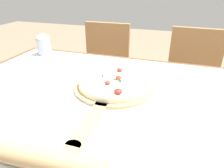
{
  "coord_description": "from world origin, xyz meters",
  "views": [
    {
      "loc": [
        0.2,
        -0.64,
        1.16
      ],
      "look_at": [
        -0.02,
        0.04,
        0.8
      ],
      "focal_mm": 32.0,
      "sensor_mm": 36.0,
      "label": 1
    }
  ],
  "objects_px": {
    "pizza_peel": "(112,89)",
    "chair_left": "(104,69)",
    "flour_cup": "(44,44)",
    "rolling_pin": "(33,157)",
    "chair_right": "(191,80)",
    "pizza": "(114,82)"
  },
  "relations": [
    {
      "from": "flour_cup",
      "to": "chair_left",
      "type": "bearing_deg",
      "value": 67.09
    },
    {
      "from": "pizza_peel",
      "to": "chair_left",
      "type": "distance_m",
      "value": 0.91
    },
    {
      "from": "chair_left",
      "to": "flour_cup",
      "type": "bearing_deg",
      "value": -113.8
    },
    {
      "from": "pizza_peel",
      "to": "flour_cup",
      "type": "xyz_separation_m",
      "value": [
        -0.54,
        0.32,
        0.06
      ]
    },
    {
      "from": "pizza_peel",
      "to": "chair_right",
      "type": "bearing_deg",
      "value": 65.35
    },
    {
      "from": "flour_cup",
      "to": "pizza",
      "type": "bearing_deg",
      "value": -28.17
    },
    {
      "from": "pizza_peel",
      "to": "chair_left",
      "type": "relative_size",
      "value": 0.64
    },
    {
      "from": "chair_left",
      "to": "pizza_peel",
      "type": "bearing_deg",
      "value": -68.59
    },
    {
      "from": "flour_cup",
      "to": "pizza_peel",
      "type": "bearing_deg",
      "value": -30.44
    },
    {
      "from": "pizza",
      "to": "chair_left",
      "type": "bearing_deg",
      "value": 113.03
    },
    {
      "from": "chair_right",
      "to": "flour_cup",
      "type": "relative_size",
      "value": 7.19
    },
    {
      "from": "rolling_pin",
      "to": "chair_left",
      "type": "height_order",
      "value": "chair_left"
    },
    {
      "from": "pizza_peel",
      "to": "chair_right",
      "type": "relative_size",
      "value": 0.64
    },
    {
      "from": "chair_left",
      "to": "pizza",
      "type": "bearing_deg",
      "value": -67.87
    },
    {
      "from": "pizza_peel",
      "to": "chair_left",
      "type": "xyz_separation_m",
      "value": [
        -0.33,
        0.81,
        -0.27
      ]
    },
    {
      "from": "pizza_peel",
      "to": "chair_right",
      "type": "distance_m",
      "value": 0.93
    },
    {
      "from": "pizza",
      "to": "rolling_pin",
      "type": "bearing_deg",
      "value": -98.07
    },
    {
      "from": "pizza",
      "to": "rolling_pin",
      "type": "height_order",
      "value": "rolling_pin"
    },
    {
      "from": "pizza_peel",
      "to": "rolling_pin",
      "type": "height_order",
      "value": "rolling_pin"
    },
    {
      "from": "pizza",
      "to": "chair_left",
      "type": "xyz_separation_m",
      "value": [
        -0.33,
        0.78,
        -0.29
      ]
    },
    {
      "from": "pizza_peel",
      "to": "rolling_pin",
      "type": "bearing_deg",
      "value": -98.58
    },
    {
      "from": "chair_right",
      "to": "chair_left",
      "type": "bearing_deg",
      "value": -177.34
    }
  ]
}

